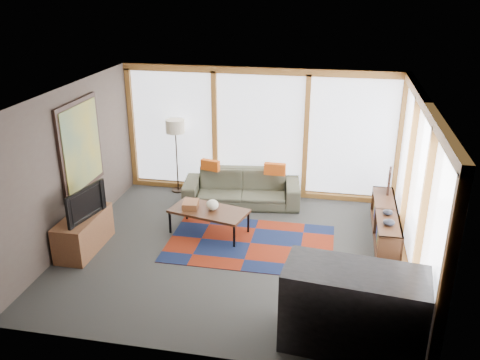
% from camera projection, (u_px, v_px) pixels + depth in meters
% --- Properties ---
extents(ground, '(5.50, 5.50, 0.00)m').
position_uv_depth(ground, '(235.00, 251.00, 8.34)').
color(ground, '#2B2C29').
rests_on(ground, ground).
extents(room_envelope, '(5.52, 5.02, 2.62)m').
position_uv_depth(room_envelope, '(272.00, 153.00, 8.19)').
color(room_envelope, '#493A35').
rests_on(room_envelope, ground).
extents(rug, '(2.77, 1.78, 0.01)m').
position_uv_depth(rug, '(250.00, 243.00, 8.57)').
color(rug, maroon).
rests_on(rug, ground).
extents(sofa, '(2.35, 1.16, 0.66)m').
position_uv_depth(sofa, '(242.00, 188.00, 9.96)').
color(sofa, '#3D3E2D').
rests_on(sofa, ground).
extents(pillow_left, '(0.39, 0.20, 0.21)m').
position_uv_depth(pillow_left, '(210.00, 165.00, 9.92)').
color(pillow_left, '#BF4E13').
rests_on(pillow_left, sofa).
extents(pillow_right, '(0.41, 0.13, 0.23)m').
position_uv_depth(pillow_right, '(275.00, 169.00, 9.69)').
color(pillow_right, '#BF4E13').
rests_on(pillow_right, sofa).
extents(floor_lamp, '(0.39, 0.39, 1.54)m').
position_uv_depth(floor_lamp, '(177.00, 156.00, 10.39)').
color(floor_lamp, black).
rests_on(floor_lamp, ground).
extents(coffee_table, '(1.44, 0.95, 0.44)m').
position_uv_depth(coffee_table, '(209.00, 221.00, 8.86)').
color(coffee_table, black).
rests_on(coffee_table, ground).
extents(book_stack, '(0.30, 0.36, 0.11)m').
position_uv_depth(book_stack, '(191.00, 204.00, 8.86)').
color(book_stack, brown).
rests_on(book_stack, coffee_table).
extents(vase, '(0.26, 0.26, 0.19)m').
position_uv_depth(vase, '(212.00, 205.00, 8.74)').
color(vase, beige).
rests_on(vase, coffee_table).
extents(bookshelf, '(0.37, 2.05, 0.51)m').
position_uv_depth(bookshelf, '(385.00, 223.00, 8.72)').
color(bookshelf, black).
rests_on(bookshelf, ground).
extents(bowl_a, '(0.19, 0.19, 0.09)m').
position_uv_depth(bowl_a, '(389.00, 222.00, 8.06)').
color(bowl_a, black).
rests_on(bowl_a, bookshelf).
extents(bowl_b, '(0.20, 0.20, 0.08)m').
position_uv_depth(bowl_b, '(388.00, 212.00, 8.42)').
color(bowl_b, black).
rests_on(bowl_b, bookshelf).
extents(shelf_picture, '(0.09, 0.34, 0.44)m').
position_uv_depth(shelf_picture, '(389.00, 181.00, 9.23)').
color(shelf_picture, black).
rests_on(shelf_picture, bookshelf).
extents(tv_console, '(0.50, 1.20, 0.60)m').
position_uv_depth(tv_console, '(84.00, 232.00, 8.30)').
color(tv_console, brown).
rests_on(tv_console, ground).
extents(television, '(0.30, 0.91, 0.52)m').
position_uv_depth(television, '(82.00, 203.00, 8.05)').
color(television, black).
rests_on(television, tv_console).
extents(bar_counter, '(1.73, 0.95, 1.05)m').
position_uv_depth(bar_counter, '(353.00, 309.00, 6.02)').
color(bar_counter, black).
rests_on(bar_counter, ground).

